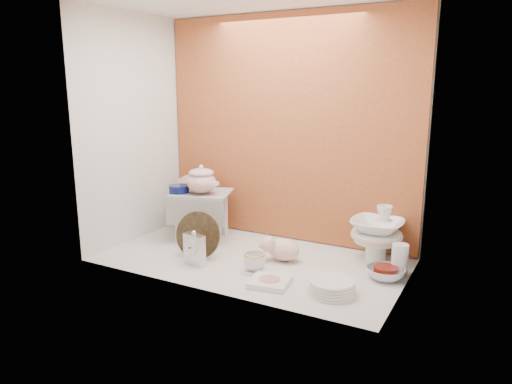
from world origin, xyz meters
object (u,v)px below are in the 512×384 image
porcelain_tower (377,233)px  soup_tureen (201,179)px  floral_platter (194,202)px  plush_pig (284,249)px  blue_white_vase (195,216)px  gold_rim_teacup (254,261)px  crystal_bowl (385,273)px  step_stool (202,215)px  dinner_plate_stack (332,287)px  mantel_clock (194,248)px

porcelain_tower → soup_tureen: bearing=-170.7°
soup_tureen → floral_platter: size_ratio=0.58×
soup_tureen → plush_pig: 0.74m
blue_white_vase → plush_pig: bearing=-14.5°
blue_white_vase → plush_pig: blue_white_vase is taller
plush_pig → gold_rim_teacup: plush_pig is taller
soup_tureen → floral_platter: soup_tureen is taller
floral_platter → crystal_bowl: bearing=-9.6°
step_stool → floral_platter: bearing=120.8°
gold_rim_teacup → porcelain_tower: size_ratio=0.36×
blue_white_vase → plush_pig: 0.83m
floral_platter → dinner_plate_stack: size_ratio=1.67×
mantel_clock → gold_rim_teacup: 0.37m
soup_tureen → dinner_plate_stack: (1.05, -0.38, -0.39)m
mantel_clock → gold_rim_teacup: bearing=22.6°
floral_platter → mantel_clock: floral_platter is taller
floral_platter → mantel_clock: bearing=-54.0°
plush_pig → soup_tureen: bearing=165.1°
floral_platter → gold_rim_teacup: (0.77, -0.50, -0.14)m
step_stool → floral_platter: 0.23m
mantel_clock → plush_pig: mantel_clock is taller
blue_white_vase → dinner_plate_stack: blue_white_vase is taller
soup_tureen → dinner_plate_stack: soup_tureen is taller
blue_white_vase → floral_platter: bearing=131.1°
step_stool → blue_white_vase: (-0.12, 0.09, -0.05)m
soup_tureen → blue_white_vase: size_ratio=0.99×
floral_platter → plush_pig: size_ratio=1.66×
step_stool → gold_rim_teacup: size_ratio=3.10×
floral_platter → crystal_bowl: floral_platter is taller
step_stool → mantel_clock: (0.24, -0.43, -0.06)m
step_stool → soup_tureen: (0.03, -0.04, 0.26)m
soup_tureen → mantel_clock: 0.54m
step_stool → crystal_bowl: bearing=-23.9°
floral_platter → crystal_bowl: 1.48m
plush_pig → gold_rim_teacup: bearing=-116.1°
plush_pig → gold_rim_teacup: size_ratio=1.98×
dinner_plate_stack → gold_rim_teacup: bearing=171.8°
floral_platter → dinner_plate_stack: (1.26, -0.56, -0.17)m
dinner_plate_stack → porcelain_tower: porcelain_tower is taller
floral_platter → plush_pig: bearing=-17.2°
mantel_clock → gold_rim_teacup: (0.36, 0.07, -0.04)m
plush_pig → porcelain_tower: 0.56m
porcelain_tower → mantel_clock: bearing=-148.4°
soup_tureen → dinner_plate_stack: size_ratio=0.97×
floral_platter → porcelain_tower: bearing=-0.1°
floral_platter → dinner_plate_stack: bearing=-24.1°
step_stool → dinner_plate_stack: (1.09, -0.42, -0.13)m
mantel_clock → porcelain_tower: (0.92, 0.57, 0.07)m
floral_platter → plush_pig: 0.90m
blue_white_vase → porcelain_tower: 1.29m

